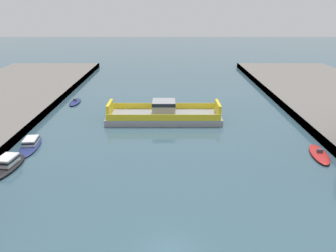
{
  "coord_description": "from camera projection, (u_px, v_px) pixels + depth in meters",
  "views": [
    {
      "loc": [
        -0.06,
        -23.76,
        19.69
      ],
      "look_at": [
        0.0,
        26.06,
        2.0
      ],
      "focal_mm": 36.9,
      "sensor_mm": 36.0,
      "label": 1
    }
  ],
  "objects": [
    {
      "name": "ground_plane",
      "position": [
        168.0,
        252.0,
        28.98
      ],
      "size": [
        400.0,
        400.0,
        0.0
      ],
      "primitive_type": "plane",
      "color": "#385666"
    },
    {
      "name": "moored_boat_mid_left",
      "position": [
        319.0,
        154.0,
        47.23
      ],
      "size": [
        3.16,
        7.17,
        1.01
      ],
      "color": "red",
      "rests_on": "ground"
    },
    {
      "name": "moored_boat_near_left",
      "position": [
        6.0,
        165.0,
        43.25
      ],
      "size": [
        3.63,
        8.34,
        1.57
      ],
      "color": "black",
      "rests_on": "ground"
    },
    {
      "name": "chain_ferry",
      "position": [
        163.0,
        114.0,
        61.36
      ],
      "size": [
        20.16,
        7.26,
        3.63
      ],
      "color": "#939399",
      "rests_on": "ground"
    },
    {
      "name": "moored_boat_far_left",
      "position": [
        75.0,
        102.0,
        72.27
      ],
      "size": [
        1.98,
        5.85,
        0.98
      ],
      "color": "navy",
      "rests_on": "ground"
    },
    {
      "name": "moored_boat_near_right",
      "position": [
        30.0,
        144.0,
        50.09
      ],
      "size": [
        3.32,
        8.55,
        1.21
      ],
      "color": "navy",
      "rests_on": "ground"
    }
  ]
}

